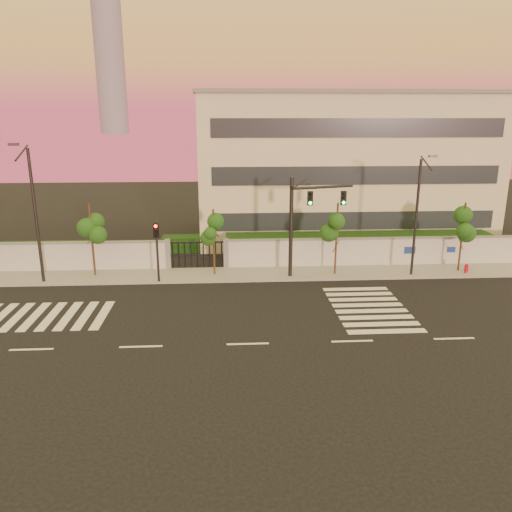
{
  "coord_description": "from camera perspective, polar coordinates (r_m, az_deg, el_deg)",
  "views": [
    {
      "loc": [
        -0.87,
        -21.5,
        10.43
      ],
      "look_at": [
        0.74,
        6.0,
        2.61
      ],
      "focal_mm": 35.0,
      "sensor_mm": 36.0,
      "label": 1
    }
  ],
  "objects": [
    {
      "name": "ground",
      "position": [
        23.92,
        -0.95,
        -10.02
      ],
      "size": [
        120.0,
        120.0,
        0.0
      ],
      "primitive_type": "plane",
      "color": "black",
      "rests_on": "ground"
    },
    {
      "name": "street_tree_c",
      "position": [
        34.09,
        -18.33,
        3.54
      ],
      "size": [
        1.62,
        1.29,
        4.94
      ],
      "color": "#382314",
      "rests_on": "ground"
    },
    {
      "name": "perimeter_wall",
      "position": [
        34.8,
        -1.63,
        0.23
      ],
      "size": [
        60.0,
        0.36,
        2.2
      ],
      "color": "#ACAFB4",
      "rests_on": "ground"
    },
    {
      "name": "street_tree_f",
      "position": [
        36.16,
        22.66,
        3.66
      ],
      "size": [
        1.6,
        1.27,
        4.84
      ],
      "color": "#382314",
      "rests_on": "ground"
    },
    {
      "name": "institutional_building",
      "position": [
        44.8,
        9.54,
        10.15
      ],
      "size": [
        24.4,
        12.4,
        12.25
      ],
      "color": "beige",
      "rests_on": "ground"
    },
    {
      "name": "distant_skyscraper",
      "position": [
        312.53,
        -16.72,
        24.73
      ],
      "size": [
        16.0,
        16.0,
        118.0
      ],
      "color": "slate",
      "rests_on": "ground"
    },
    {
      "name": "traffic_signal_main",
      "position": [
        32.24,
        5.53,
        4.64
      ],
      "size": [
        4.16,
        1.24,
        6.66
      ],
      "rotation": [
        0.0,
        0.0,
        0.27
      ],
      "color": "black",
      "rests_on": "ground"
    },
    {
      "name": "traffic_signal_secondary",
      "position": [
        31.9,
        -11.26,
        1.27
      ],
      "size": [
        0.32,
        0.32,
        4.05
      ],
      "rotation": [
        0.0,
        0.0,
        0.19
      ],
      "color": "black",
      "rests_on": "ground"
    },
    {
      "name": "streetlight_west",
      "position": [
        33.55,
        -24.05,
        4.84
      ],
      "size": [
        0.53,
        2.15,
        8.92
      ],
      "color": "black",
      "rests_on": "ground"
    },
    {
      "name": "road_markings",
      "position": [
        27.34,
        -4.62,
        -6.63
      ],
      "size": [
        57.0,
        7.62,
        0.02
      ],
      "color": "silver",
      "rests_on": "ground"
    },
    {
      "name": "streetlight_east",
      "position": [
        33.82,
        17.98,
        4.79
      ],
      "size": [
        0.49,
        1.96,
        8.14
      ],
      "color": "black",
      "rests_on": "ground"
    },
    {
      "name": "street_tree_e",
      "position": [
        33.11,
        9.28,
        3.78
      ],
      "size": [
        1.53,
        1.22,
        4.94
      ],
      "color": "#382314",
      "rests_on": "ground"
    },
    {
      "name": "fire_hydrant",
      "position": [
        36.51,
        22.89,
        -1.41
      ],
      "size": [
        0.31,
        0.29,
        0.78
      ],
      "rotation": [
        0.0,
        0.0,
        -0.22
      ],
      "color": "#B50C1C",
      "rests_on": "ground"
    },
    {
      "name": "hedge_row",
      "position": [
        37.55,
        -0.14,
        1.01
      ],
      "size": [
        41.0,
        4.25,
        1.8
      ],
      "color": "black",
      "rests_on": "ground"
    },
    {
      "name": "sidewalk",
      "position": [
        33.65,
        -1.71,
        -2.09
      ],
      "size": [
        60.0,
        3.0,
        0.15
      ],
      "primitive_type": "cube",
      "color": "gray",
      "rests_on": "ground"
    },
    {
      "name": "street_tree_d",
      "position": [
        32.74,
        -4.83,
        3.29
      ],
      "size": [
        1.64,
        1.3,
        4.55
      ],
      "color": "#382314",
      "rests_on": "ground"
    }
  ]
}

